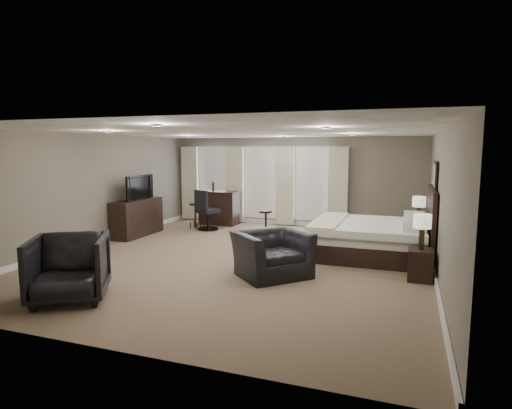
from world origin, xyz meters
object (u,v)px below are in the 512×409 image
(lamp_far, at_px, (419,209))
(bar_stool_right, at_px, (266,224))
(nightstand_near, at_px, (420,265))
(lamp_near, at_px, (422,232))
(armchair_far, at_px, (69,265))
(bar_stool_left, at_px, (195,216))
(desk_chair, at_px, (208,210))
(nightstand_far, at_px, (417,234))
(bar_counter, at_px, (219,208))
(tv, at_px, (137,197))
(dresser, at_px, (137,218))
(armchair_near, at_px, (272,246))
(bed, at_px, (375,222))

(lamp_far, height_order, bar_stool_right, lamp_far)
(nightstand_near, bearing_deg, lamp_near, 0.00)
(armchair_far, bearing_deg, bar_stool_left, 68.27)
(lamp_far, height_order, desk_chair, lamp_far)
(armchair_far, height_order, bar_stool_left, armchair_far)
(nightstand_near, relative_size, nightstand_far, 1.01)
(bar_counter, distance_m, desk_chair, 0.92)
(lamp_near, xyz_separation_m, tv, (-6.92, 1.60, 0.17))
(nightstand_far, height_order, tv, tv)
(dresser, xyz_separation_m, armchair_far, (1.93, -4.46, 0.07))
(armchair_near, bearing_deg, bar_counter, 78.45)
(nightstand_far, relative_size, desk_chair, 0.47)
(nightstand_far, height_order, dresser, dresser)
(nightstand_far, distance_m, tv, 7.08)
(lamp_far, distance_m, armchair_near, 4.34)
(bed, height_order, tv, bed)
(bed, xyz_separation_m, tv, (-6.03, 0.15, 0.28))
(nightstand_near, xyz_separation_m, bar_stool_left, (-5.98, 3.05, 0.09))
(bed, height_order, nightstand_far, bed)
(dresser, bearing_deg, bed, -1.46)
(nightstand_near, height_order, nightstand_far, nightstand_near)
(nightstand_near, height_order, bar_stool_left, bar_stool_left)
(lamp_near, relative_size, desk_chair, 0.54)
(lamp_near, height_order, tv, lamp_near)
(bed, bearing_deg, desk_chair, 162.14)
(nightstand_near, relative_size, dresser, 0.33)
(dresser, height_order, armchair_near, armchair_near)
(armchair_far, distance_m, bar_stool_left, 6.00)
(armchair_near, distance_m, bar_stool_left, 5.07)
(lamp_far, bearing_deg, tv, -169.39)
(nightstand_near, relative_size, bar_stool_right, 0.78)
(armchair_near, distance_m, bar_stool_right, 3.37)
(lamp_near, height_order, desk_chair, lamp_near)
(nightstand_near, relative_size, armchair_far, 0.50)
(tv, bearing_deg, lamp_near, -103.04)
(nightstand_far, xyz_separation_m, bar_counter, (-5.60, 0.95, 0.24))
(dresser, bearing_deg, tv, 90.00)
(nightstand_near, bearing_deg, tv, 166.96)
(lamp_far, relative_size, desk_chair, 0.54)
(nightstand_far, bearing_deg, bar_stool_left, 178.52)
(nightstand_near, relative_size, bar_counter, 0.47)
(dresser, xyz_separation_m, bar_stool_right, (3.25, 0.92, -0.13))
(nightstand_far, distance_m, desk_chair, 5.53)
(bed, distance_m, desk_chair, 4.87)
(tv, distance_m, bar_counter, 2.66)
(nightstand_far, xyz_separation_m, armchair_near, (-2.50, -3.53, 0.27))
(bed, xyz_separation_m, nightstand_near, (0.89, -1.45, -0.47))
(tv, distance_m, desk_chair, 1.99)
(nightstand_near, xyz_separation_m, armchair_far, (-4.99, -2.86, 0.27))
(nightstand_far, height_order, armchair_near, armchair_near)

